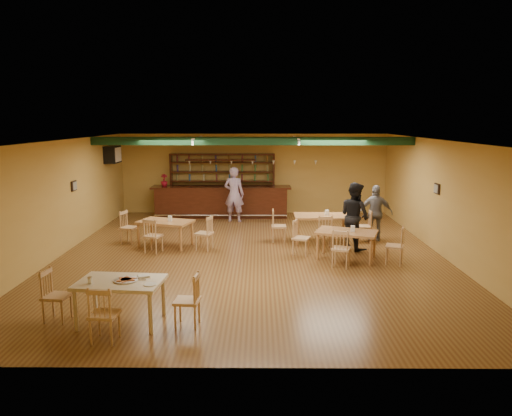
{
  "coord_description": "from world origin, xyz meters",
  "views": [
    {
      "loc": [
        0.21,
        -12.53,
        3.52
      ],
      "look_at": [
        0.12,
        0.6,
        1.15
      ],
      "focal_mm": 34.4,
      "sensor_mm": 36.0,
      "label": 1
    }
  ],
  "objects_px": {
    "dining_table_a": "(166,233)",
    "near_table": "(121,302)",
    "dining_table_b": "(321,228)",
    "dining_table_d": "(346,245)",
    "patron_bar": "(234,194)",
    "patron_right_a": "(355,216)",
    "bar_counter": "(221,202)"
  },
  "relations": [
    {
      "from": "dining_table_a",
      "to": "near_table",
      "type": "xyz_separation_m",
      "value": [
        0.22,
        -5.32,
        0.02
      ]
    },
    {
      "from": "dining_table_a",
      "to": "dining_table_b",
      "type": "height_order",
      "value": "dining_table_b"
    },
    {
      "from": "dining_table_d",
      "to": "near_table",
      "type": "relative_size",
      "value": 1.02
    },
    {
      "from": "dining_table_a",
      "to": "dining_table_d",
      "type": "height_order",
      "value": "dining_table_d"
    },
    {
      "from": "dining_table_a",
      "to": "near_table",
      "type": "bearing_deg",
      "value": -69.98
    },
    {
      "from": "dining_table_b",
      "to": "dining_table_d",
      "type": "height_order",
      "value": "dining_table_b"
    },
    {
      "from": "patron_bar",
      "to": "patron_right_a",
      "type": "xyz_separation_m",
      "value": [
        3.49,
        -3.68,
        -0.03
      ]
    },
    {
      "from": "patron_bar",
      "to": "patron_right_a",
      "type": "distance_m",
      "value": 5.07
    },
    {
      "from": "bar_counter",
      "to": "dining_table_d",
      "type": "distance_m",
      "value": 6.62
    },
    {
      "from": "near_table",
      "to": "patron_right_a",
      "type": "height_order",
      "value": "patron_right_a"
    },
    {
      "from": "bar_counter",
      "to": "dining_table_b",
      "type": "distance_m",
      "value": 4.89
    },
    {
      "from": "dining_table_a",
      "to": "dining_table_d",
      "type": "relative_size",
      "value": 0.99
    },
    {
      "from": "dining_table_d",
      "to": "patron_right_a",
      "type": "height_order",
      "value": "patron_right_a"
    },
    {
      "from": "patron_right_a",
      "to": "near_table",
      "type": "bearing_deg",
      "value": 103.38
    },
    {
      "from": "dining_table_b",
      "to": "patron_right_a",
      "type": "xyz_separation_m",
      "value": [
        0.8,
        -0.8,
        0.53
      ]
    },
    {
      "from": "dining_table_d",
      "to": "near_table",
      "type": "bearing_deg",
      "value": -118.97
    },
    {
      "from": "dining_table_a",
      "to": "patron_bar",
      "type": "bearing_deg",
      "value": 80.5
    },
    {
      "from": "dining_table_b",
      "to": "near_table",
      "type": "height_order",
      "value": "dining_table_b"
    },
    {
      "from": "bar_counter",
      "to": "patron_bar",
      "type": "distance_m",
      "value": 1.05
    },
    {
      "from": "dining_table_a",
      "to": "near_table",
      "type": "distance_m",
      "value": 5.32
    },
    {
      "from": "dining_table_a",
      "to": "patron_right_a",
      "type": "xyz_separation_m",
      "value": [
        5.25,
        -0.24,
        0.56
      ]
    },
    {
      "from": "dining_table_d",
      "to": "patron_right_a",
      "type": "relative_size",
      "value": 0.8
    },
    {
      "from": "dining_table_a",
      "to": "dining_table_b",
      "type": "xyz_separation_m",
      "value": [
        4.45,
        0.56,
        0.03
      ]
    },
    {
      "from": "dining_table_d",
      "to": "dining_table_a",
      "type": "bearing_deg",
      "value": -174.86
    },
    {
      "from": "near_table",
      "to": "patron_right_a",
      "type": "distance_m",
      "value": 7.16
    },
    {
      "from": "dining_table_d",
      "to": "bar_counter",
      "type": "bearing_deg",
      "value": 143.03
    },
    {
      "from": "bar_counter",
      "to": "patron_right_a",
      "type": "height_order",
      "value": "patron_right_a"
    },
    {
      "from": "patron_right_a",
      "to": "dining_table_d",
      "type": "bearing_deg",
      "value": 127.54
    },
    {
      "from": "dining_table_a",
      "to": "dining_table_d",
      "type": "xyz_separation_m",
      "value": [
        4.86,
        -1.29,
        0.0
      ]
    },
    {
      "from": "near_table",
      "to": "patron_bar",
      "type": "bearing_deg",
      "value": 85.27
    },
    {
      "from": "dining_table_b",
      "to": "near_table",
      "type": "xyz_separation_m",
      "value": [
        -4.22,
        -5.88,
        -0.01
      ]
    },
    {
      "from": "near_table",
      "to": "patron_right_a",
      "type": "relative_size",
      "value": 0.78
    }
  ]
}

